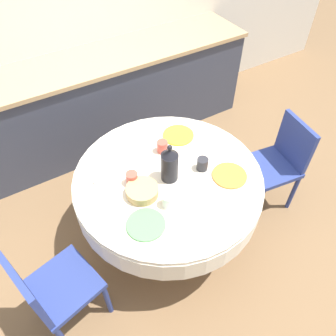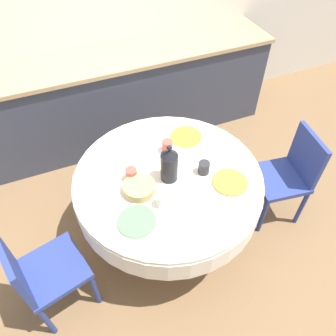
{
  "view_description": "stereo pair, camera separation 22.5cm",
  "coord_description": "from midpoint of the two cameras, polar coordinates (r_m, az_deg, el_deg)",
  "views": [
    {
      "loc": [
        -0.79,
        -1.32,
        2.45
      ],
      "look_at": [
        0.0,
        0.0,
        0.81
      ],
      "focal_mm": 35.0,
      "sensor_mm": 36.0,
      "label": 1
    },
    {
      "loc": [
        -0.59,
        -1.42,
        2.45
      ],
      "look_at": [
        0.0,
        0.0,
        0.81
      ],
      "focal_mm": 35.0,
      "sensor_mm": 36.0,
      "label": 2
    }
  ],
  "objects": [
    {
      "name": "ground_plane",
      "position": [
        2.89,
        2.26,
        -11.13
      ],
      "size": [
        12.0,
        12.0,
        0.0
      ],
      "primitive_type": "plane",
      "color": "brown"
    },
    {
      "name": "wall_back",
      "position": [
        3.39,
        -10.61,
        26.39
      ],
      "size": [
        7.0,
        0.05,
        2.6
      ],
      "color": "silver",
      "rests_on": "ground_plane"
    },
    {
      "name": "kitchen_counter",
      "position": [
        3.48,
        -7.27,
        11.93
      ],
      "size": [
        3.24,
        0.64,
        0.95
      ],
      "color": "#383D4C",
      "rests_on": "ground_plane"
    },
    {
      "name": "dining_table",
      "position": [
        2.4,
        2.68,
        -3.44
      ],
      "size": [
        1.35,
        1.35,
        0.73
      ],
      "color": "brown",
      "rests_on": "ground_plane"
    },
    {
      "name": "chair_left",
      "position": [
        2.87,
        22.38,
        -0.9
      ],
      "size": [
        0.45,
        0.45,
        0.85
      ],
      "rotation": [
        0.0,
        0.0,
        1.43
      ],
      "color": "navy",
      "rests_on": "ground_plane"
    },
    {
      "name": "chair_right",
      "position": [
        2.29,
        -18.69,
        -17.03
      ],
      "size": [
        0.49,
        0.49,
        0.85
      ],
      "rotation": [
        0.0,
        0.0,
        -1.33
      ],
      "color": "navy",
      "rests_on": "ground_plane"
    },
    {
      "name": "plate_near_left",
      "position": [
        2.06,
        -2.35,
        -9.43
      ],
      "size": [
        0.25,
        0.25,
        0.01
      ],
      "primitive_type": "cylinder",
      "color": "#5BA85B",
      "rests_on": "dining_table"
    },
    {
      "name": "cup_near_left",
      "position": [
        2.11,
        2.13,
        -5.8
      ],
      "size": [
        0.08,
        0.08,
        0.09
      ],
      "primitive_type": "cylinder",
      "color": "white",
      "rests_on": "dining_table"
    },
    {
      "name": "plate_near_right",
      "position": [
        2.32,
        13.47,
        -2.59
      ],
      "size": [
        0.25,
        0.25,
        0.01
      ],
      "primitive_type": "cylinder",
      "color": "orange",
      "rests_on": "dining_table"
    },
    {
      "name": "cup_near_right",
      "position": [
        2.32,
        9.04,
        -0.09
      ],
      "size": [
        0.08,
        0.08,
        0.09
      ],
      "primitive_type": "cylinder",
      "color": "#28282D",
      "rests_on": "dining_table"
    },
    {
      "name": "plate_far_left",
      "position": [
        2.37,
        -7.58,
        0.07
      ],
      "size": [
        0.25,
        0.25,
        0.01
      ],
      "primitive_type": "cylinder",
      "color": "white",
      "rests_on": "dining_table"
    },
    {
      "name": "cup_far_left",
      "position": [
        2.25,
        -3.58,
        -1.29
      ],
      "size": [
        0.08,
        0.08,
        0.09
      ],
      "primitive_type": "cylinder",
      "color": "#CC4C3D",
      "rests_on": "dining_table"
    },
    {
      "name": "plate_far_right",
      "position": [
        2.6,
        5.66,
        5.35
      ],
      "size": [
        0.25,
        0.25,
        0.01
      ],
      "primitive_type": "cylinder",
      "color": "yellow",
      "rests_on": "dining_table"
    },
    {
      "name": "cup_far_right",
      "position": [
        2.45,
        2.51,
        3.68
      ],
      "size": [
        0.08,
        0.08,
        0.09
      ],
      "primitive_type": "cylinder",
      "color": "#CC4C3D",
      "rests_on": "dining_table"
    },
    {
      "name": "coffee_carafe",
      "position": [
        2.2,
        3.21,
        0.46
      ],
      "size": [
        0.12,
        0.12,
        0.31
      ],
      "color": "black",
      "rests_on": "dining_table"
    },
    {
      "name": "bread_basket",
      "position": [
        2.19,
        -2.14,
        -3.65
      ],
      "size": [
        0.22,
        0.22,
        0.06
      ],
      "primitive_type": "cylinder",
      "color": "tan",
      "rests_on": "dining_table"
    }
  ]
}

